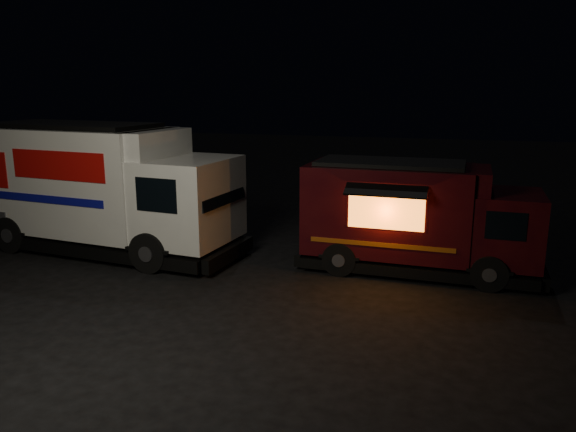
# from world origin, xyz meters

# --- Properties ---
(ground) EXTENTS (80.00, 80.00, 0.00)m
(ground) POSITION_xyz_m (0.00, 0.00, 0.00)
(ground) COLOR black
(ground) RESTS_ON ground
(white_truck) EXTENTS (7.91, 3.40, 3.48)m
(white_truck) POSITION_xyz_m (-4.05, 3.05, 1.74)
(white_truck) COLOR silver
(white_truck) RESTS_ON ground
(red_truck) EXTENTS (5.86, 2.31, 2.70)m
(red_truck) POSITION_xyz_m (4.27, 3.62, 1.35)
(red_truck) COLOR #380A0B
(red_truck) RESTS_ON ground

